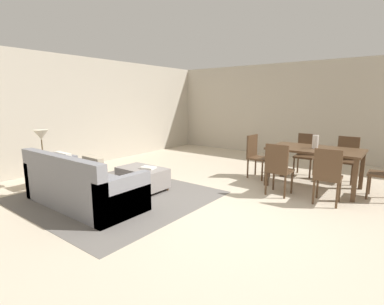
# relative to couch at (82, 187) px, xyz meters

# --- Properties ---
(ground_plane) EXTENTS (10.80, 10.80, 0.00)m
(ground_plane) POSITION_rel_couch_xyz_m (1.95, 1.01, -0.29)
(ground_plane) COLOR beige
(wall_back) EXTENTS (9.00, 0.12, 2.70)m
(wall_back) POSITION_rel_couch_xyz_m (1.95, 6.01, 1.06)
(wall_back) COLOR #BCB2A0
(wall_back) RESTS_ON ground_plane
(wall_left) EXTENTS (0.12, 11.00, 2.70)m
(wall_left) POSITION_rel_couch_xyz_m (-2.55, 1.51, 1.06)
(wall_left) COLOR #BCB2A0
(wall_left) RESTS_ON ground_plane
(area_rug) EXTENTS (3.00, 2.80, 0.01)m
(area_rug) POSITION_rel_couch_xyz_m (0.09, 0.59, -0.29)
(area_rug) COLOR slate
(area_rug) RESTS_ON ground_plane
(couch) EXTENTS (2.09, 0.92, 0.86)m
(couch) POSITION_rel_couch_xyz_m (0.00, 0.00, 0.00)
(couch) COLOR gray
(couch) RESTS_ON ground_plane
(ottoman_table) EXTENTS (0.92, 0.55, 0.42)m
(ottoman_table) POSITION_rel_couch_xyz_m (0.18, 1.14, -0.05)
(ottoman_table) COLOR gray
(ottoman_table) RESTS_ON ground_plane
(side_table) EXTENTS (0.40, 0.40, 0.59)m
(side_table) POSITION_rel_couch_xyz_m (-1.34, 0.07, 0.17)
(side_table) COLOR brown
(side_table) RESTS_ON ground_plane
(table_lamp) EXTENTS (0.26, 0.26, 0.53)m
(table_lamp) POSITION_rel_couch_xyz_m (-1.34, 0.07, 0.71)
(table_lamp) COLOR brown
(table_lamp) RESTS_ON side_table
(dining_table) EXTENTS (1.63, 0.98, 0.76)m
(dining_table) POSITION_rel_couch_xyz_m (2.68, 3.21, 0.38)
(dining_table) COLOR #513823
(dining_table) RESTS_ON ground_plane
(dining_chair_near_left) EXTENTS (0.41, 0.41, 0.92)m
(dining_chair_near_left) POSITION_rel_couch_xyz_m (2.31, 2.34, 0.23)
(dining_chair_near_left) COLOR #513823
(dining_chair_near_left) RESTS_ON ground_plane
(dining_chair_near_right) EXTENTS (0.43, 0.43, 0.92)m
(dining_chair_near_right) POSITION_rel_couch_xyz_m (3.10, 2.37, 0.23)
(dining_chair_near_right) COLOR #513823
(dining_chair_near_right) RESTS_ON ground_plane
(dining_chair_far_left) EXTENTS (0.42, 0.42, 0.92)m
(dining_chair_far_left) POSITION_rel_couch_xyz_m (2.29, 4.06, 0.23)
(dining_chair_far_left) COLOR #513823
(dining_chair_far_left) RESTS_ON ground_plane
(dining_chair_far_right) EXTENTS (0.41, 0.41, 0.92)m
(dining_chair_far_right) POSITION_rel_couch_xyz_m (3.10, 4.05, 0.23)
(dining_chair_far_right) COLOR #513823
(dining_chair_far_right) RESTS_ON ground_plane
(dining_chair_head_west) EXTENTS (0.43, 0.43, 0.92)m
(dining_chair_head_west) POSITION_rel_couch_xyz_m (1.49, 3.21, 0.23)
(dining_chair_head_west) COLOR #513823
(dining_chair_head_west) RESTS_ON ground_plane
(vase_centerpiece) EXTENTS (0.11, 0.11, 0.25)m
(vase_centerpiece) POSITION_rel_couch_xyz_m (2.68, 3.21, 0.59)
(vase_centerpiece) COLOR silver
(vase_centerpiece) RESTS_ON dining_table
(book_on_ottoman) EXTENTS (0.30, 0.26, 0.03)m
(book_on_ottoman) POSITION_rel_couch_xyz_m (0.30, 1.17, 0.14)
(book_on_ottoman) COLOR silver
(book_on_ottoman) RESTS_ON ottoman_table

